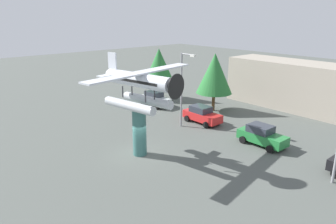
# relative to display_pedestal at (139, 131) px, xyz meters

# --- Properties ---
(ground_plane) EXTENTS (140.00, 140.00, 0.00)m
(ground_plane) POSITION_rel_display_pedestal_xyz_m (0.00, 0.00, -1.99)
(ground_plane) COLOR #515651
(display_pedestal) EXTENTS (1.10, 1.10, 3.97)m
(display_pedestal) POSITION_rel_display_pedestal_xyz_m (0.00, 0.00, 0.00)
(display_pedestal) COLOR #386B66
(display_pedestal) RESTS_ON ground
(floatplane_monument) EXTENTS (7.12, 10.43, 4.00)m
(floatplane_monument) POSITION_rel_display_pedestal_xyz_m (0.13, 0.02, 3.66)
(floatplane_monument) COLOR silver
(floatplane_monument) RESTS_ON display_pedestal
(car_near_silver) EXTENTS (4.20, 2.02, 1.76)m
(car_near_silver) POSITION_rel_display_pedestal_xyz_m (-10.34, 9.84, -1.11)
(car_near_silver) COLOR silver
(car_near_silver) RESTS_ON ground
(car_mid_red) EXTENTS (4.20, 2.02, 1.76)m
(car_mid_red) POSITION_rel_display_pedestal_xyz_m (-2.14, 9.52, -1.11)
(car_mid_red) COLOR red
(car_mid_red) RESTS_ON ground
(car_far_green) EXTENTS (4.20, 2.02, 1.76)m
(car_far_green) POSITION_rel_display_pedestal_xyz_m (5.32, 9.10, -1.11)
(car_far_green) COLOR #237A38
(car_far_green) RESTS_ON ground
(streetlight_primary) EXTENTS (1.84, 0.28, 7.38)m
(streetlight_primary) POSITION_rel_display_pedestal_xyz_m (-2.57, 7.13, 2.33)
(streetlight_primary) COLOR gray
(streetlight_primary) RESTS_ON ground
(storefront_building) EXTENTS (14.34, 5.19, 5.53)m
(storefront_building) POSITION_rel_display_pedestal_xyz_m (0.33, 22.00, 0.78)
(storefront_building) COLOR #9E9384
(storefront_building) RESTS_ON ground
(tree_west) EXTENTS (3.83, 3.83, 6.65)m
(tree_west) POSITION_rel_display_pedestal_xyz_m (-12.64, 12.41, 2.52)
(tree_west) COLOR brown
(tree_west) RESTS_ON ground
(tree_east) EXTENTS (4.11, 4.11, 6.69)m
(tree_east) POSITION_rel_display_pedestal_xyz_m (-4.27, 13.72, 2.41)
(tree_east) COLOR brown
(tree_east) RESTS_ON ground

